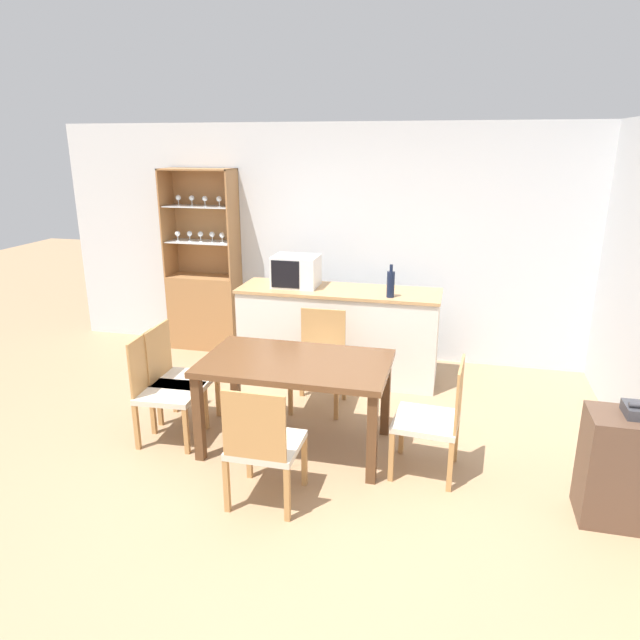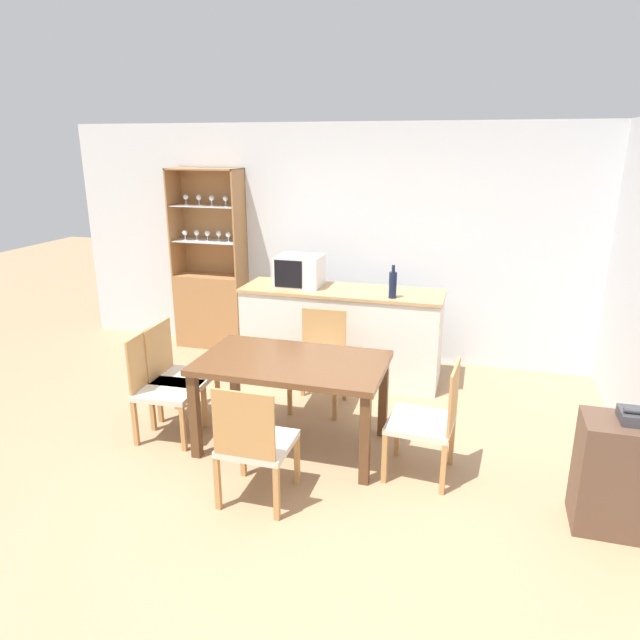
% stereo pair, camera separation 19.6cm
% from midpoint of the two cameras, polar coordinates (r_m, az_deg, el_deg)
% --- Properties ---
extents(ground_plane, '(18.00, 18.00, 0.00)m').
position_cam_midpoint_polar(ground_plane, '(4.38, -3.14, -14.91)').
color(ground_plane, '#A37F5B').
extents(wall_back, '(6.80, 0.06, 2.55)m').
position_cam_midpoint_polar(wall_back, '(6.34, 4.51, 7.61)').
color(wall_back, silver).
rests_on(wall_back, ground_plane).
extents(kitchen_counter, '(2.03, 0.61, 0.93)m').
position_cam_midpoint_polar(kitchen_counter, '(5.85, 3.10, -1.36)').
color(kitchen_counter, silver).
rests_on(kitchen_counter, ground_plane).
extents(display_cabinet, '(0.82, 0.36, 2.07)m').
position_cam_midpoint_polar(display_cabinet, '(6.84, -9.96, 2.33)').
color(display_cabinet, '#A37042').
rests_on(display_cabinet, ground_plane).
extents(dining_table, '(1.44, 0.86, 0.74)m').
position_cam_midpoint_polar(dining_table, '(4.44, -1.56, -5.14)').
color(dining_table, brown).
rests_on(dining_table, ground_plane).
extents(dining_chair_head_near, '(0.46, 0.46, 0.88)m').
position_cam_midpoint_polar(dining_chair_head_near, '(3.87, -5.08, -12.21)').
color(dining_chair_head_near, beige).
rests_on(dining_chair_head_near, ground_plane).
extents(dining_chair_side_left_near, '(0.48, 0.48, 0.88)m').
position_cam_midpoint_polar(dining_chair_side_left_near, '(4.82, -14.31, -6.51)').
color(dining_chair_side_left_near, beige).
rests_on(dining_chair_side_left_near, ground_plane).
extents(dining_chair_head_far, '(0.47, 0.47, 0.88)m').
position_cam_midpoint_polar(dining_chair_head_far, '(5.20, 1.03, -4.13)').
color(dining_chair_head_far, beige).
rests_on(dining_chair_head_far, ground_plane).
extents(dining_chair_side_left_far, '(0.47, 0.47, 0.88)m').
position_cam_midpoint_polar(dining_chair_side_left_far, '(5.02, -12.85, -5.40)').
color(dining_chair_side_left_far, beige).
rests_on(dining_chair_side_left_far, ground_plane).
extents(dining_chair_side_right_near, '(0.49, 0.49, 0.88)m').
position_cam_midpoint_polar(dining_chair_side_right_near, '(4.23, 12.06, -9.83)').
color(dining_chair_side_right_near, beige).
rests_on(dining_chair_side_right_near, ground_plane).
extents(microwave, '(0.45, 0.35, 0.32)m').
position_cam_midpoint_polar(microwave, '(5.81, -1.10, 4.93)').
color(microwave, silver).
rests_on(microwave, kitchen_counter).
extents(wine_bottle, '(0.07, 0.07, 0.32)m').
position_cam_midpoint_polar(wine_bottle, '(5.42, 8.32, 3.54)').
color(wine_bottle, '#141E38').
rests_on(wine_bottle, kitchen_counter).
extents(side_cabinet, '(0.53, 0.36, 0.73)m').
position_cam_midpoint_polar(side_cabinet, '(4.14, 29.17, -13.46)').
color(side_cabinet, brown).
rests_on(side_cabinet, ground_plane).
extents(telephone, '(0.23, 0.20, 0.10)m').
position_cam_midpoint_polar(telephone, '(3.99, 30.60, -8.34)').
color(telephone, '#38383D').
rests_on(telephone, side_cabinet).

